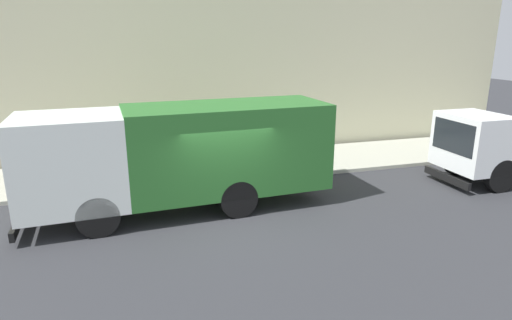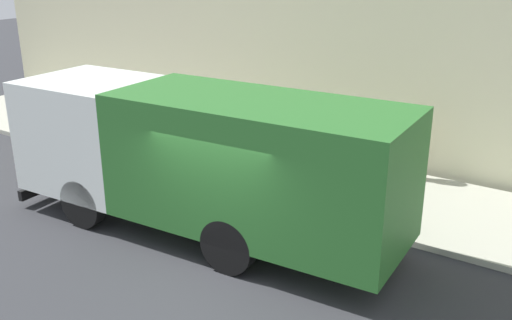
# 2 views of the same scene
# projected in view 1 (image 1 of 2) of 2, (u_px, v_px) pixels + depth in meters

# --- Properties ---
(ground) EXTENTS (80.00, 80.00, 0.00)m
(ground) POSITION_uv_depth(u_px,v_px,m) (231.00, 221.00, 11.82)
(ground) COLOR #2F3034
(sidewalk) EXTENTS (3.71, 30.00, 0.13)m
(sidewalk) POSITION_uv_depth(u_px,v_px,m) (201.00, 169.00, 16.28)
(sidewalk) COLOR #ADAD9C
(sidewalk) RESTS_ON ground
(building_facade) EXTENTS (0.50, 30.00, 9.41)m
(building_facade) POSITION_uv_depth(u_px,v_px,m) (187.00, 41.00, 17.18)
(building_facade) COLOR beige
(building_facade) RESTS_ON ground
(large_utility_truck) EXTENTS (2.82, 8.65, 3.01)m
(large_utility_truck) POSITION_uv_depth(u_px,v_px,m) (181.00, 152.00, 12.15)
(large_utility_truck) COLOR white
(large_utility_truck) RESTS_ON ground
(small_flatbed_truck) EXTENTS (2.23, 5.46, 2.40)m
(small_flatbed_truck) POSITION_uv_depth(u_px,v_px,m) (503.00, 148.00, 14.89)
(small_flatbed_truck) COLOR white
(small_flatbed_truck) RESTS_ON ground
(pedestrian_walking) EXTENTS (0.45, 0.45, 1.69)m
(pedestrian_walking) POSITION_uv_depth(u_px,v_px,m) (169.00, 146.00, 15.75)
(pedestrian_walking) COLOR black
(pedestrian_walking) RESTS_ON sidewalk
(pedestrian_standing) EXTENTS (0.52, 0.52, 1.63)m
(pedestrian_standing) POSITION_uv_depth(u_px,v_px,m) (235.00, 134.00, 17.82)
(pedestrian_standing) COLOR brown
(pedestrian_standing) RESTS_ON sidewalk
(traffic_cone_orange) EXTENTS (0.45, 0.45, 0.64)m
(traffic_cone_orange) POSITION_uv_depth(u_px,v_px,m) (90.00, 178.00, 14.01)
(traffic_cone_orange) COLOR orange
(traffic_cone_orange) RESTS_ON sidewalk
(street_sign_post) EXTENTS (0.44, 0.08, 2.21)m
(street_sign_post) POSITION_uv_depth(u_px,v_px,m) (146.00, 145.00, 14.05)
(street_sign_post) COLOR #4C5156
(street_sign_post) RESTS_ON sidewalk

